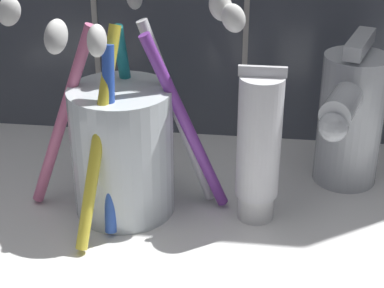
# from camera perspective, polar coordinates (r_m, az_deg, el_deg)

# --- Properties ---
(sink_counter) EXTENTS (0.58, 0.37, 0.02)m
(sink_counter) POSITION_cam_1_polar(r_m,az_deg,el_deg) (0.50, 1.62, -9.39)
(sink_counter) COLOR white
(sink_counter) RESTS_ON ground
(toothbrush_cup) EXTENTS (0.19, 0.16, 0.18)m
(toothbrush_cup) POSITION_cam_1_polar(r_m,az_deg,el_deg) (0.51, -6.11, -0.00)
(toothbrush_cup) COLOR silver
(toothbrush_cup) RESTS_ON sink_counter
(toothpaste_tube) EXTENTS (0.04, 0.03, 0.13)m
(toothpaste_tube) POSITION_cam_1_polar(r_m,az_deg,el_deg) (0.49, 5.95, -0.23)
(toothpaste_tube) COLOR white
(toothpaste_tube) RESTS_ON sink_counter
(sink_faucet) EXTENTS (0.06, 0.11, 0.13)m
(sink_faucet) POSITION_cam_1_polar(r_m,az_deg,el_deg) (0.56, 13.83, 2.41)
(sink_faucet) COLOR silver
(sink_faucet) RESTS_ON sink_counter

